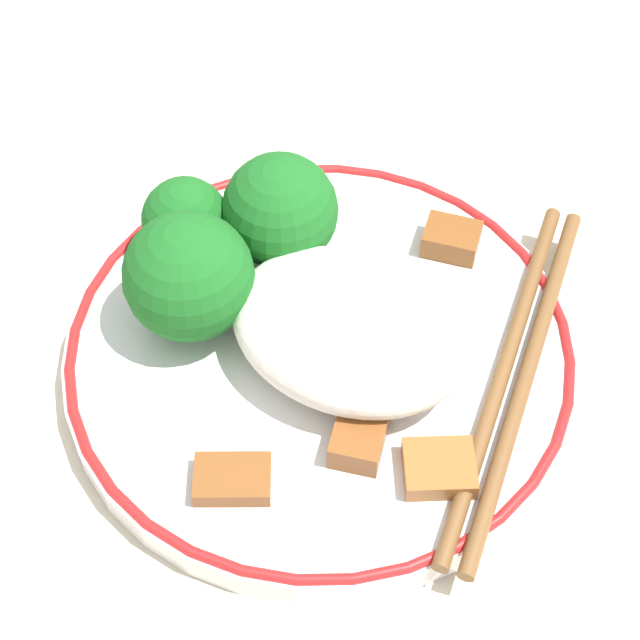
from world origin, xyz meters
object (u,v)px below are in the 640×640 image
broccoli_back_right (189,277)px  chopsticks (515,373)px  broccoli_back_center (186,221)px  broccoli_back_left (280,212)px  plate (320,354)px

broccoli_back_right → chopsticks: (0.14, 0.04, -0.03)m
broccoli_back_right → broccoli_back_center: bearing=124.3°
broccoli_back_center → chopsticks: bearing=2.2°
broccoli_back_left → chopsticks: bearing=-6.8°
plate → broccoli_back_left: (-0.04, 0.04, 0.04)m
chopsticks → broccoli_back_right: bearing=-165.2°
plate → broccoli_back_left: size_ratio=3.87×
broccoli_back_right → plate: bearing=13.4°
chopsticks → broccoli_back_left: bearing=173.2°
broccoli_back_right → chopsticks: 0.15m
broccoli_back_left → chopsticks: broccoli_back_left is taller
broccoli_back_left → plate: bearing=-43.8°
chopsticks → plate: bearing=-164.3°
broccoli_back_right → chopsticks: size_ratio=0.31×
plate → chopsticks: (0.09, 0.02, 0.01)m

